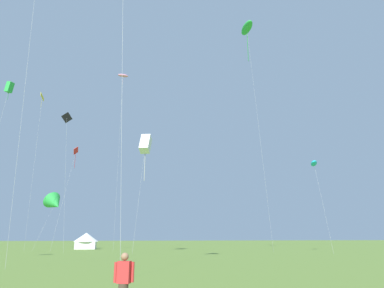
# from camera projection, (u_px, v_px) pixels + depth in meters

# --- Properties ---
(kite_pink_parafoil) EXTENTS (2.04, 1.83, 32.11)m
(kite_pink_parafoil) POSITION_uv_depth(u_px,v_px,m) (123.00, 77.00, 64.59)
(kite_pink_parafoil) COLOR pink
(kite_pink_parafoil) RESTS_ON ground
(kite_green_delta) EXTENTS (4.81, 4.79, 9.65)m
(kite_green_delta) POSITION_uv_depth(u_px,v_px,m) (55.00, 203.00, 58.44)
(kite_green_delta) COLOR green
(kite_green_delta) RESTS_ON ground
(kite_black_diamond) EXTENTS (2.44, 2.10, 21.33)m
(kite_black_diamond) POSITION_uv_depth(u_px,v_px,m) (67.00, 121.00, 53.75)
(kite_black_diamond) COLOR black
(kite_black_diamond) RESTS_ON ground
(kite_cyan_parafoil) EXTENTS (2.42, 3.29, 13.30)m
(kite_cyan_parafoil) POSITION_uv_depth(u_px,v_px,m) (314.00, 163.00, 50.93)
(kite_cyan_parafoil) COLOR #1EB7CC
(kite_cyan_parafoil) RESTS_ON ground
(kite_green_box) EXTENTS (2.71, 1.33, 24.88)m
(kite_green_box) POSITION_uv_depth(u_px,v_px,m) (9.00, 88.00, 51.41)
(kite_green_box) COLOR green
(kite_green_box) RESTS_ON ground
(kite_red_diamond) EXTENTS (2.63, 2.29, 17.57)m
(kite_red_diamond) POSITION_uv_depth(u_px,v_px,m) (75.00, 154.00, 59.69)
(kite_red_diamond) COLOR red
(kite_red_diamond) RESTS_ON ground
(kite_white_box) EXTENTS (2.34, 3.09, 16.84)m
(kite_white_box) POSITION_uv_depth(u_px,v_px,m) (146.00, 144.00, 49.85)
(kite_white_box) COLOR white
(kite_white_box) RESTS_ON ground
(kite_yellow_diamond) EXTENTS (0.67, 1.72, 25.77)m
(kite_yellow_diamond) POSITION_uv_depth(u_px,v_px,m) (42.00, 102.00, 57.06)
(kite_yellow_diamond) COLOR yellow
(kite_yellow_diamond) RESTS_ON ground
(kite_green_parafoil) EXTENTS (2.96, 4.17, 37.75)m
(kite_green_parafoil) POSITION_uv_depth(u_px,v_px,m) (247.00, 28.00, 58.71)
(kite_green_parafoil) COLOR green
(kite_green_parafoil) RESTS_ON ground
(person_spectator) EXTENTS (0.57, 0.34, 1.73)m
(person_spectator) POSITION_uv_depth(u_px,v_px,m) (123.00, 285.00, 9.59)
(person_spectator) COLOR #473828
(person_spectator) RESTS_ON ground
(festival_tent_center) EXTENTS (4.41, 4.41, 2.86)m
(festival_tent_center) POSITION_uv_depth(u_px,v_px,m) (86.00, 240.00, 61.69)
(festival_tent_center) COLOR white
(festival_tent_center) RESTS_ON ground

